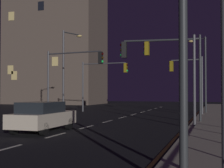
{
  "coord_description": "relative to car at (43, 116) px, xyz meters",
  "views": [
    {
      "loc": [
        7.33,
        -1.57,
        2.06
      ],
      "look_at": [
        -1.92,
        28.27,
        2.84
      ],
      "focal_mm": 53.79,
      "sensor_mm": 36.0,
      "label": 1
    }
  ],
  "objects": [
    {
      "name": "traffic_light_mid_right",
      "position": [
        -2.73,
        9.64,
        3.16
      ],
      "size": [
        5.28,
        0.96,
        5.56
      ],
      "color": "#4C4C51",
      "rests_on": "ground"
    },
    {
      "name": "car",
      "position": [
        0.0,
        0.0,
        0.0
      ],
      "size": [
        1.84,
        4.41,
        1.57
      ],
      "color": "beige",
      "rests_on": "ground"
    },
    {
      "name": "street_lamp_corner",
      "position": [
        -5.08,
        13.75,
        3.96
      ],
      "size": [
        1.14,
        2.28,
        7.96
      ],
      "color": "#4C4C51",
      "rests_on": "ground"
    },
    {
      "name": "building_distant",
      "position": [
        -19.03,
        39.24,
        10.61
      ],
      "size": [
        16.43,
        9.92,
        22.85
      ],
      "color": "brown",
      "rests_on": "ground"
    },
    {
      "name": "traffic_light_far_left",
      "position": [
        5.53,
        3.84,
        3.02
      ],
      "size": [
        4.35,
        0.71,
        5.21
      ],
      "color": "#4C4C51",
      "rests_on": "sidewalk_right"
    },
    {
      "name": "lane_edge_line",
      "position": [
        6.84,
        8.51,
        -0.82
      ],
      "size": [
        0.14,
        53.0,
        0.01
      ],
      "color": "gold",
      "rests_on": "ground"
    },
    {
      "name": "sidewalk_right",
      "position": [
        8.51,
        3.51,
        -0.75
      ],
      "size": [
        2.85,
        77.0,
        0.14
      ],
      "primitive_type": "cube",
      "color": "#9E937F",
      "rests_on": "ground"
    },
    {
      "name": "traffic_light_far_center",
      "position": [
        5.98,
        7.47,
        3.37
      ],
      "size": [
        3.93,
        0.35,
        5.76
      ],
      "color": "#2D3033",
      "rests_on": "sidewalk_right"
    },
    {
      "name": "ground_plane",
      "position": [
        1.26,
        3.51,
        -0.82
      ],
      "size": [
        112.0,
        112.0,
        0.0
      ],
      "primitive_type": "plane",
      "color": "black",
      "rests_on": "ground"
    },
    {
      "name": "street_lamp_mid_block",
      "position": [
        7.4,
        17.86,
        3.68
      ],
      "size": [
        1.75,
        1.16,
        7.26
      ],
      "color": "#2D3033",
      "rests_on": "sidewalk_right"
    },
    {
      "name": "traffic_light_near_left",
      "position": [
        6.15,
        15.11,
        2.86
      ],
      "size": [
        3.03,
        0.6,
        5.09
      ],
      "color": "#4C4C51",
      "rests_on": "sidewalk_right"
    },
    {
      "name": "lane_markings_center",
      "position": [
        1.26,
        7.01,
        -0.82
      ],
      "size": [
        0.14,
        50.0,
        0.01
      ],
      "color": "silver",
      "rests_on": "ground"
    },
    {
      "name": "traffic_light_overhead_east",
      "position": [
        -2.79,
        17.66,
        3.01
      ],
      "size": [
        5.2,
        0.71,
        5.34
      ],
      "color": "#4C4C51",
      "rests_on": "ground"
    }
  ]
}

